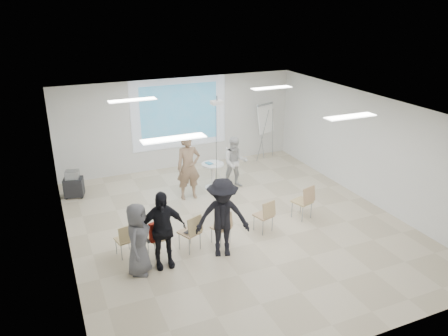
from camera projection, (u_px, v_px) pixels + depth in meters
name	position (u px, v px, depth m)	size (l,w,h in m)	color
floor	(236.00, 226.00, 11.12)	(8.00, 9.00, 0.10)	beige
ceiling	(238.00, 107.00, 9.99)	(8.00, 9.00, 0.10)	white
wall_back	(179.00, 123.00, 14.44)	(8.00, 0.10, 3.00)	silver
wall_left	(61.00, 198.00, 9.06)	(0.10, 9.00, 3.00)	silver
wall_right	(370.00, 148.00, 12.05)	(0.10, 9.00, 3.00)	silver
projection_halo	(179.00, 113.00, 14.26)	(3.20, 0.01, 2.30)	silver
projection_image	(179.00, 113.00, 14.25)	(2.60, 0.01, 1.90)	teal
pedestal_table	(213.00, 174.00, 13.02)	(0.82, 0.82, 0.82)	white
player_left	(188.00, 163.00, 12.20)	(0.78, 0.53, 2.14)	#95755B
player_right	(235.00, 160.00, 13.01)	(0.84, 0.67, 1.73)	silver
controller_left	(191.00, 148.00, 12.35)	(0.04, 0.13, 0.04)	silver
controller_right	(226.00, 148.00, 13.04)	(0.04, 0.12, 0.04)	white
chair_far_left	(126.00, 238.00, 9.55)	(0.45, 0.47, 0.80)	tan
chair_left_mid	(159.00, 236.00, 9.58)	(0.49, 0.51, 0.84)	tan
chair_left_inner	(192.00, 230.00, 9.76)	(0.56, 0.58, 0.89)	tan
chair_center	(223.00, 226.00, 10.06)	(0.50, 0.51, 0.81)	tan
chair_right_inner	(266.00, 214.00, 10.56)	(0.49, 0.52, 0.85)	tan
chair_right_far	(305.00, 200.00, 11.18)	(0.55, 0.58, 0.93)	tan
red_jacket	(159.00, 230.00, 9.36)	(0.46, 0.10, 0.44)	#B02415
laptop	(189.00, 230.00, 9.85)	(0.33, 0.24, 0.03)	black
audience_left	(162.00, 224.00, 9.04)	(1.16, 0.69, 1.99)	black
audience_mid	(223.00, 213.00, 9.44)	(1.34, 0.73, 2.08)	black
audience_outer	(138.00, 235.00, 8.86)	(0.86, 0.57, 1.76)	#5B5B60
flipchart_easel	(266.00, 119.00, 15.07)	(0.82, 0.65, 2.00)	gray
av_cart	(74.00, 185.00, 12.53)	(0.62, 0.54, 0.79)	black
ceiling_projector	(217.00, 108.00, 11.43)	(0.30, 0.25, 3.00)	white
fluor_panel_nw	(132.00, 100.00, 10.99)	(1.20, 0.30, 0.02)	white
fluor_panel_ne	(272.00, 88.00, 12.46)	(1.20, 0.30, 0.02)	white
fluor_panel_sw	(174.00, 139.00, 8.00)	(1.20, 0.30, 0.02)	white
fluor_panel_se	(350.00, 117.00, 9.47)	(1.20, 0.30, 0.02)	white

